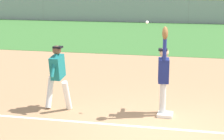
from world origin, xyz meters
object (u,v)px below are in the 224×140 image
(parked_car_white, at_px, (153,12))
(parked_car_tan, at_px, (209,14))
(fielder, at_px, (164,72))
(first_base, at_px, (165,114))
(baseball, at_px, (147,22))
(runner, at_px, (58,73))

(parked_car_white, distance_m, parked_car_tan, 5.21)
(parked_car_white, bearing_deg, fielder, -77.33)
(first_base, xyz_separation_m, fielder, (-0.08, 0.13, 1.08))
(baseball, xyz_separation_m, parked_car_tan, (2.33, 26.66, -1.66))
(first_base, height_order, fielder, fielder)
(fielder, height_order, baseball, baseball)
(fielder, relative_size, parked_car_white, 0.50)
(runner, xyz_separation_m, parked_car_white, (-0.59, 27.33, -0.32))
(fielder, bearing_deg, parked_car_tan, -100.82)
(first_base, distance_m, parked_car_white, 27.47)
(parked_car_white, bearing_deg, runner, -83.10)
(runner, distance_m, parked_car_white, 27.34)
(first_base, relative_size, parked_car_white, 0.08)
(baseball, bearing_deg, parked_car_white, 96.08)
(baseball, bearing_deg, parked_car_tan, 85.01)
(runner, height_order, baseball, baseball)
(baseball, relative_size, parked_car_tan, 0.02)
(fielder, height_order, runner, fielder)
(first_base, height_order, parked_car_white, parked_car_white)
(parked_car_tan, bearing_deg, fielder, -93.96)
(fielder, xyz_separation_m, runner, (-2.74, -0.21, -0.12))
(parked_car_white, height_order, parked_car_tan, same)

